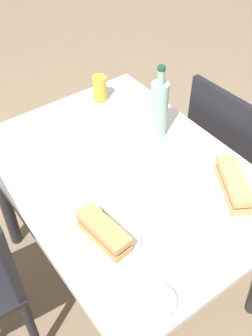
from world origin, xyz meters
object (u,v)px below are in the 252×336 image
object	(u,v)px
knife_near	(245,186)
plate_far	(104,240)
plate_near	(231,192)
olive_bowl	(157,302)
water_bottle	(159,109)
chair_far	(229,151)
dining_table	(126,190)
baguette_sandwich_near	(233,184)
beer_glass	(100,88)
knife_far	(115,226)
baguette_sandwich_far	(104,232)

from	to	relation	value
knife_near	plate_far	bearing A→B (deg)	-101.94
plate_near	olive_bowl	distance (m)	0.52
knife_near	plate_far	size ratio (longest dim) A/B	0.70
plate_far	water_bottle	world-z (taller)	water_bottle
chair_far	dining_table	bearing A→B (deg)	-90.37
baguette_sandwich_near	plate_far	bearing A→B (deg)	-101.22
dining_table	beer_glass	bearing A→B (deg)	157.93
dining_table	plate_near	size ratio (longest dim) A/B	4.70
knife_near	knife_far	size ratio (longest dim) A/B	0.94
knife_far	water_bottle	xyz separation A→B (m)	(-0.31, 0.43, 0.11)
plate_near	knife_far	bearing A→B (deg)	-104.68
knife_far	olive_bowl	distance (m)	0.30
baguette_sandwich_near	knife_far	distance (m)	0.45
dining_table	chair_far	world-z (taller)	chair_far
plate_near	baguette_sandwich_near	size ratio (longest dim) A/B	1.00
plate_far	knife_far	bearing A→B (deg)	107.41
chair_far	baguette_sandwich_far	world-z (taller)	chair_far
water_bottle	olive_bowl	xyz separation A→B (m)	(0.60, -0.49, -0.12)
baguette_sandwich_far	water_bottle	bearing A→B (deg)	123.47
baguette_sandwich_near	baguette_sandwich_far	size ratio (longest dim) A/B	1.18
baguette_sandwich_far	olive_bowl	xyz separation A→B (m)	(0.27, -0.00, -0.03)
baguette_sandwich_near	beer_glass	size ratio (longest dim) A/B	2.01
baguette_sandwich_far	olive_bowl	bearing A→B (deg)	-0.21
chair_far	baguette_sandwich_near	xyz separation A→B (m)	(0.31, -0.38, 0.27)
dining_table	baguette_sandwich_far	distance (m)	0.36
plate_near	knife_far	distance (m)	0.45
plate_near	olive_bowl	bearing A→B (deg)	-70.41
knife_far	water_bottle	distance (m)	0.54
baguette_sandwich_near	water_bottle	bearing A→B (deg)	-179.63
knife_far	olive_bowl	bearing A→B (deg)	-10.82
dining_table	baguette_sandwich_near	size ratio (longest dim) A/B	4.70
knife_near	knife_far	bearing A→B (deg)	-105.10
plate_far	baguette_sandwich_far	distance (m)	0.04
baguette_sandwich_near	olive_bowl	distance (m)	0.52
dining_table	plate_far	bearing A→B (deg)	-48.73
beer_glass	knife_near	bearing A→B (deg)	7.80
plate_near	knife_near	distance (m)	0.06
baguette_sandwich_near	knife_far	bearing A→B (deg)	-104.68
knife_near	plate_near	bearing A→B (deg)	-108.62
knife_near	baguette_sandwich_far	size ratio (longest dim) A/B	0.82
beer_glass	olive_bowl	world-z (taller)	beer_glass
knife_far	plate_far	bearing A→B (deg)	-72.59
baguette_sandwich_near	knife_far	size ratio (longest dim) A/B	1.35
dining_table	chair_far	size ratio (longest dim) A/B	1.31
plate_near	knife_far	xyz separation A→B (m)	(-0.11, -0.44, 0.01)
water_bottle	beer_glass	size ratio (longest dim) A/B	2.67
chair_far	olive_bowl	world-z (taller)	chair_far
chair_far	knife_near	xyz separation A→B (m)	(0.33, -0.32, 0.24)
chair_far	plate_far	size ratio (longest dim) A/B	3.60
olive_bowl	chair_far	bearing A→B (deg)	119.25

